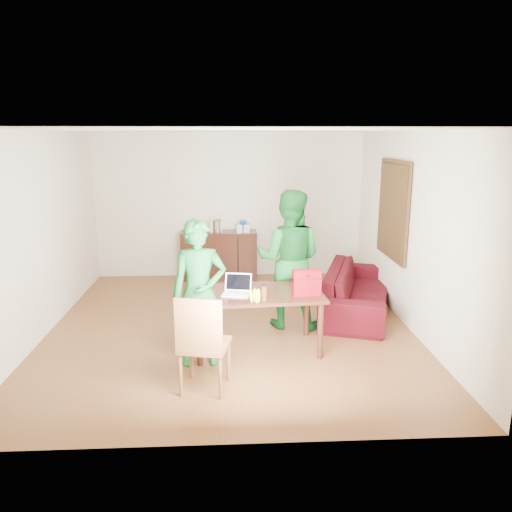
{
  "coord_description": "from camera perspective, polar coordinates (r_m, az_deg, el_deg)",
  "views": [
    {
      "loc": [
        0.01,
        -6.61,
        2.63
      ],
      "look_at": [
        0.33,
        -0.55,
        1.16
      ],
      "focal_mm": 35.0,
      "sensor_mm": 36.0,
      "label": 1
    }
  ],
  "objects": [
    {
      "name": "bottle",
      "position": [
        5.85,
        0.93,
        -4.19
      ],
      "size": [
        0.08,
        0.08,
        0.19
      ],
      "primitive_type": "cylinder",
      "rotation": [
        0.0,
        0.0,
        -0.42
      ],
      "color": "#532C13",
      "rests_on": "table"
    },
    {
      "name": "laptop",
      "position": [
        6.06,
        -2.27,
        -4.06
      ],
      "size": [
        0.37,
        0.29,
        0.23
      ],
      "rotation": [
        0.0,
        0.0,
        -0.19
      ],
      "color": "white",
      "rests_on": "table"
    },
    {
      "name": "bananas",
      "position": [
        5.78,
        -0.12,
        -5.05
      ],
      "size": [
        0.2,
        0.15,
        0.07
      ],
      "primitive_type": null,
      "rotation": [
        0.0,
        0.0,
        0.27
      ],
      "color": "gold",
      "rests_on": "table"
    },
    {
      "name": "room",
      "position": [
        6.87,
        -2.98,
        2.46
      ],
      "size": [
        5.2,
        5.7,
        2.9
      ],
      "color": "#4C2913",
      "rests_on": "ground"
    },
    {
      "name": "sofa",
      "position": [
        7.81,
        11.51,
        -3.79
      ],
      "size": [
        1.58,
        2.47,
        0.67
      ],
      "primitive_type": "imported",
      "rotation": [
        0.0,
        0.0,
        1.25
      ],
      "color": "#3C070F",
      "rests_on": "ground"
    },
    {
      "name": "person_near",
      "position": [
        5.79,
        -6.51,
        -4.28
      ],
      "size": [
        0.67,
        0.47,
        1.73
      ],
      "primitive_type": "imported",
      "rotation": [
        0.0,
        0.0,
        0.1
      ],
      "color": "#145C26",
      "rests_on": "ground"
    },
    {
      "name": "table",
      "position": [
        6.2,
        0.1,
        -4.99
      ],
      "size": [
        1.67,
        1.02,
        0.75
      ],
      "rotation": [
        0.0,
        0.0,
        0.07
      ],
      "color": "black",
      "rests_on": "ground"
    },
    {
      "name": "person_far",
      "position": [
        6.92,
        3.79,
        -0.37
      ],
      "size": [
        1.09,
        0.94,
        1.93
      ],
      "primitive_type": "imported",
      "rotation": [
        0.0,
        0.0,
        2.89
      ],
      "color": "#13571E",
      "rests_on": "ground"
    },
    {
      "name": "chair",
      "position": [
        5.39,
        -5.89,
        -11.97
      ],
      "size": [
        0.58,
        0.56,
        1.07
      ],
      "rotation": [
        0.0,
        0.0,
        -0.22
      ],
      "color": "brown",
      "rests_on": "ground"
    },
    {
      "name": "red_bag",
      "position": [
        6.09,
        5.77,
        -3.25
      ],
      "size": [
        0.34,
        0.21,
        0.25
      ],
      "primitive_type": "cube",
      "rotation": [
        0.0,
        0.0,
        0.04
      ],
      "color": "#690710",
      "rests_on": "table"
    }
  ]
}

